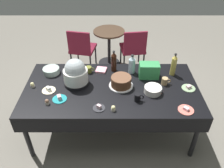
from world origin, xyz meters
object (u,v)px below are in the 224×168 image
Objects in this scene: dessert_plate_teal at (60,98)px; coffee_mug_black at (138,98)px; cupcake_lemon at (48,102)px; soda_carton at (150,70)px; dessert_plate_coral at (187,110)px; soda_bottle_water at (133,65)px; potluck_table at (112,91)px; frosted_layer_cake at (122,82)px; maroon_chair_right at (134,47)px; round_cafe_table at (110,41)px; slow_cooker at (76,73)px; glass_salad_bowl at (52,71)px; coffee_mug_olive at (89,69)px; ceramic_snack_bowl at (153,90)px; cupcake_berry at (33,85)px; maroon_chair_left at (82,47)px; dessert_plate_charcoal at (99,108)px; dessert_plate_cream at (49,90)px; soda_bottle_ginger_ale at (174,65)px; dessert_plate_sage at (189,88)px; cupcake_rose at (114,108)px; soda_bottle_cola at (114,62)px; coffee_mug_tan at (165,81)px.

coffee_mug_black is at bearing -1.49° from dessert_plate_teal.
soda_carton is at bearing 23.84° from cupcake_lemon.
soda_bottle_water reaches higher than dessert_plate_coral.
potluck_table is 0.57m from soda_carton.
soda_bottle_water is (0.15, 0.31, 0.06)m from frosted_layer_cake.
maroon_chair_right is 0.51m from round_cafe_table.
slow_cooker is 2.03× the size of dessert_plate_coral.
coffee_mug_olive is (0.51, 0.02, 0.00)m from glass_salad_bowl.
ceramic_snack_bowl is at bearing -11.56° from potluck_table.
slow_cooker is 5.32× the size of cupcake_berry.
maroon_chair_left is at bearing 129.95° from soda_carton.
round_cafe_table is (0.69, 2.09, -0.28)m from cupcake_lemon.
cupcake_berry is at bearing -154.06° from coffee_mug_olive.
coffee_mug_olive is (0.30, 0.57, 0.03)m from dessert_plate_teal.
dessert_plate_charcoal is 1.25× the size of coffee_mug_black.
dessert_plate_cream is 0.53× the size of soda_bottle_ginger_ale.
round_cafe_table is at bearing 79.64° from coffee_mug_olive.
cupcake_lemon reaches higher than dessert_plate_charcoal.
maroon_chair_right is at bearing 86.72° from coffee_mug_black.
dessert_plate_sage is (1.79, -0.34, -0.03)m from glass_salad_bowl.
slow_cooker is 0.39m from dessert_plate_cream.
maroon_chair_left is (-0.59, 1.97, -0.29)m from cupcake_rose.
cupcake_berry is 0.22× the size of soda_bottle_cola.
slow_cooker is 2.56× the size of dessert_plate_charcoal.
dessert_plate_sage reaches higher than dessert_plate_coral.
ceramic_snack_bowl is at bearing -73.51° from round_cafe_table.
cupcake_rose is at bearing -8.05° from cupcake_lemon.
slow_cooker is at bearing 23.38° from dessert_plate_cream.
soda_carton is (1.49, 0.22, 0.07)m from cupcake_berry.
slow_cooker is at bearing 176.07° from dessert_plate_sage.
glass_salad_bowl is 0.85× the size of soda_carton.
dessert_plate_sage is at bearing -0.93° from cupcake_berry.
dessert_plate_charcoal is 0.79× the size of dessert_plate_coral.
slow_cooker is at bearing -120.15° from maroon_chair_right.
frosted_layer_cake is at bearing -4.65° from slow_cooker.
maroon_chair_right reaches higher than dessert_plate_sage.
dessert_plate_coral is (0.83, -0.42, 0.07)m from potluck_table.
frosted_layer_cake is 1.38× the size of glass_salad_bowl.
cupcake_rose is 2.08m from maroon_chair_left.
dessert_plate_cream is at bearing -174.86° from potluck_table.
cupcake_lemon is 1.68m from soda_bottle_ginger_ale.
coffee_mug_tan is (1.13, -0.01, -0.12)m from slow_cooker.
soda_bottle_ginger_ale is at bearing 19.19° from potluck_table.
dessert_plate_charcoal reaches higher than round_cafe_table.
potluck_table is at bearing -69.99° from maroon_chair_left.
maroon_chair_left is at bearing 124.67° from soda_bottle_water.
maroon_chair_right is (-0.42, 1.97, -0.27)m from dessert_plate_coral.
dessert_plate_cream is 1.37× the size of coffee_mug_olive.
dessert_plate_charcoal is at bearing -156.21° from ceramic_snack_bowl.
frosted_layer_cake reaches higher than dessert_plate_coral.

